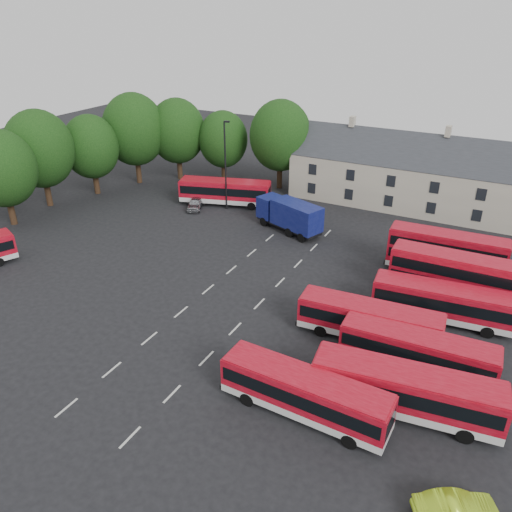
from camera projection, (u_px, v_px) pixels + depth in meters
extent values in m
plane|color=black|center=(195.00, 300.00, 41.52)|extent=(140.00, 140.00, 0.00)
cube|color=beige|center=(66.00, 408.00, 30.47)|extent=(0.15, 1.80, 0.01)
cube|color=beige|center=(112.00, 370.00, 33.62)|extent=(0.15, 1.80, 0.01)
cube|color=beige|center=(149.00, 338.00, 36.78)|extent=(0.15, 1.80, 0.01)
cube|color=beige|center=(181.00, 312.00, 39.94)|extent=(0.15, 1.80, 0.01)
cube|color=beige|center=(208.00, 289.00, 43.09)|extent=(0.15, 1.80, 0.01)
cube|color=beige|center=(231.00, 270.00, 46.25)|extent=(0.15, 1.80, 0.01)
cube|color=beige|center=(252.00, 253.00, 49.40)|extent=(0.15, 1.80, 0.01)
cube|color=beige|center=(270.00, 238.00, 52.56)|extent=(0.15, 1.80, 0.01)
cube|color=beige|center=(286.00, 224.00, 55.72)|extent=(0.15, 1.80, 0.01)
cube|color=beige|center=(130.00, 437.00, 28.39)|extent=(0.15, 1.80, 0.01)
cube|color=beige|center=(172.00, 394.00, 31.55)|extent=(0.15, 1.80, 0.01)
cube|color=beige|center=(206.00, 358.00, 34.70)|extent=(0.15, 1.80, 0.01)
cube|color=beige|center=(235.00, 329.00, 37.86)|extent=(0.15, 1.80, 0.01)
cube|color=beige|center=(259.00, 304.00, 41.01)|extent=(0.15, 1.80, 0.01)
cube|color=beige|center=(280.00, 282.00, 44.17)|extent=(0.15, 1.80, 0.01)
cube|color=beige|center=(298.00, 264.00, 47.33)|extent=(0.15, 1.80, 0.01)
cube|color=beige|center=(314.00, 247.00, 50.48)|extent=(0.15, 1.80, 0.01)
cube|color=beige|center=(328.00, 233.00, 53.64)|extent=(0.15, 1.80, 0.01)
cylinder|color=black|center=(11.00, 208.00, 55.02)|extent=(0.70, 0.70, 3.85)
ellipsoid|color=black|center=(1.00, 169.00, 53.00)|extent=(7.26, 7.26, 8.35)
cylinder|color=black|center=(47.00, 189.00, 60.09)|extent=(0.70, 0.70, 4.20)
ellipsoid|color=black|center=(39.00, 149.00, 57.89)|extent=(7.92, 7.92, 9.11)
cylinder|color=black|center=(96.00, 180.00, 64.11)|extent=(0.70, 0.70, 3.67)
ellipsoid|color=black|center=(91.00, 147.00, 62.18)|extent=(6.93, 6.93, 7.97)
cylinder|color=black|center=(138.00, 167.00, 67.86)|extent=(0.70, 0.70, 4.38)
ellipsoid|color=black|center=(134.00, 129.00, 65.56)|extent=(8.25, 8.25, 9.49)
cylinder|color=black|center=(180.00, 165.00, 69.43)|extent=(0.70, 0.70, 4.02)
ellipsoid|color=black|center=(177.00, 131.00, 67.32)|extent=(7.59, 7.59, 8.73)
cylinder|color=black|center=(224.00, 169.00, 68.63)|extent=(0.70, 0.70, 3.50)
ellipsoid|color=black|center=(223.00, 139.00, 66.80)|extent=(6.60, 6.60, 7.59)
cylinder|color=black|center=(280.00, 172.00, 65.94)|extent=(0.70, 0.70, 4.20)
ellipsoid|color=black|center=(280.00, 136.00, 63.74)|extent=(7.92, 7.92, 9.11)
cube|color=beige|center=(438.00, 189.00, 58.12)|extent=(35.00, 7.00, 5.50)
cube|color=#2D3035|center=(442.00, 166.00, 56.88)|extent=(35.70, 7.13, 7.13)
cube|color=beige|center=(352.00, 121.00, 59.66)|extent=(0.60, 0.90, 1.20)
cube|color=beige|center=(448.00, 131.00, 55.09)|extent=(0.60, 0.90, 1.20)
cube|color=silver|center=(304.00, 405.00, 29.71)|extent=(10.35, 2.72, 0.51)
cube|color=#AB0A1C|center=(305.00, 390.00, 29.18)|extent=(10.35, 2.72, 1.82)
cube|color=black|center=(305.00, 389.00, 29.16)|extent=(9.94, 2.76, 0.89)
cube|color=#AB0A1C|center=(305.00, 377.00, 28.75)|extent=(10.14, 2.62, 0.11)
cylinder|color=black|center=(247.00, 399.00, 30.47)|extent=(0.94, 0.30, 0.93)
cylinder|color=black|center=(362.00, 417.00, 29.18)|extent=(0.94, 0.30, 0.93)
cube|color=silver|center=(403.00, 403.00, 29.79)|extent=(11.17, 3.80, 0.55)
cube|color=#AB0A1C|center=(406.00, 387.00, 29.22)|extent=(11.17, 3.80, 1.94)
cube|color=black|center=(406.00, 386.00, 29.20)|extent=(10.74, 3.81, 0.95)
cube|color=#AB0A1C|center=(409.00, 373.00, 28.76)|extent=(10.94, 3.68, 0.12)
cylinder|color=black|center=(341.00, 404.00, 30.08)|extent=(1.02, 0.40, 1.00)
cylinder|color=black|center=(465.00, 408.00, 29.74)|extent=(1.02, 0.40, 1.00)
cube|color=silver|center=(415.00, 361.00, 33.33)|extent=(10.10, 2.66, 0.50)
cube|color=#AB0A1C|center=(418.00, 348.00, 32.81)|extent=(10.10, 2.66, 1.78)
cube|color=black|center=(418.00, 347.00, 32.79)|extent=(9.70, 2.70, 0.87)
cube|color=#AB0A1C|center=(420.00, 336.00, 32.39)|extent=(9.90, 2.56, 0.11)
cylinder|color=black|center=(364.00, 360.00, 33.85)|extent=(0.92, 0.29, 0.91)
cylinder|color=black|center=(467.00, 369.00, 33.04)|extent=(0.92, 0.29, 0.91)
cube|color=silver|center=(368.00, 331.00, 36.43)|extent=(10.34, 3.07, 0.51)
cube|color=#AB0A1C|center=(370.00, 317.00, 35.91)|extent=(10.34, 3.07, 1.81)
cube|color=black|center=(370.00, 317.00, 35.88)|extent=(9.94, 3.09, 0.88)
cube|color=#AB0A1C|center=(371.00, 306.00, 35.48)|extent=(10.13, 2.96, 0.11)
cylinder|color=black|center=(321.00, 331.00, 36.85)|extent=(0.94, 0.33, 0.93)
cylinder|color=black|center=(415.00, 336.00, 36.24)|extent=(0.94, 0.33, 0.93)
cube|color=silver|center=(441.00, 312.00, 38.58)|extent=(10.66, 3.38, 0.52)
cube|color=#AB0A1C|center=(444.00, 299.00, 38.04)|extent=(10.66, 3.38, 1.86)
cube|color=black|center=(444.00, 298.00, 38.02)|extent=(10.24, 3.40, 0.90)
cube|color=#AB0A1C|center=(446.00, 288.00, 37.60)|extent=(10.44, 3.27, 0.11)
cylinder|color=black|center=(394.00, 313.00, 38.94)|extent=(0.97, 0.36, 0.95)
cylinder|color=black|center=(487.00, 317.00, 38.45)|extent=(0.97, 0.36, 0.95)
cube|color=silver|center=(451.00, 293.00, 41.20)|extent=(10.21, 2.47, 0.51)
cube|color=#AB0A1C|center=(455.00, 274.00, 40.39)|extent=(10.21, 2.47, 3.10)
cube|color=black|center=(454.00, 280.00, 40.66)|extent=(9.80, 2.52, 0.88)
cube|color=#AB0A1C|center=(459.00, 256.00, 39.67)|extent=(10.01, 2.38, 0.11)
cylinder|color=black|center=(408.00, 292.00, 41.80)|extent=(0.93, 0.27, 0.93)
cylinder|color=black|center=(494.00, 299.00, 40.84)|extent=(0.93, 0.27, 0.93)
cube|color=black|center=(456.00, 267.00, 40.12)|extent=(9.80, 2.52, 0.88)
cube|color=silver|center=(443.00, 268.00, 45.12)|extent=(10.09, 2.71, 0.50)
cube|color=#AB0A1C|center=(446.00, 250.00, 44.32)|extent=(10.09, 2.71, 3.04)
cube|color=black|center=(445.00, 256.00, 44.59)|extent=(9.69, 2.75, 0.86)
cube|color=#AB0A1C|center=(449.00, 234.00, 43.61)|extent=(9.88, 2.61, 0.11)
cylinder|color=black|center=(405.00, 268.00, 45.62)|extent=(0.92, 0.29, 0.91)
cylinder|color=black|center=(481.00, 272.00, 44.85)|extent=(0.92, 0.29, 0.91)
cube|color=black|center=(448.00, 244.00, 44.05)|extent=(9.69, 2.75, 0.86)
cube|color=silver|center=(225.00, 199.00, 60.85)|extent=(11.18, 5.59, 0.55)
cube|color=#AB0A1C|center=(225.00, 189.00, 60.29)|extent=(11.18, 5.59, 1.94)
cube|color=black|center=(225.00, 189.00, 60.26)|extent=(10.78, 5.51, 0.94)
cube|color=#AB0A1C|center=(225.00, 181.00, 59.82)|extent=(10.95, 5.43, 0.12)
cylinder|color=black|center=(195.00, 202.00, 60.57)|extent=(1.03, 0.56, 0.99)
cylinder|color=black|center=(255.00, 200.00, 61.38)|extent=(1.03, 0.56, 0.99)
cube|color=black|center=(288.00, 225.00, 53.96)|extent=(8.07, 4.66, 0.29)
cube|color=navy|center=(270.00, 206.00, 55.31)|extent=(2.68, 2.97, 2.35)
cube|color=black|center=(264.00, 201.00, 55.77)|extent=(0.81, 1.99, 1.18)
cube|color=navy|center=(296.00, 216.00, 52.55)|extent=(6.08, 4.23, 2.64)
cylinder|color=black|center=(264.00, 222.00, 55.19)|extent=(1.01, 0.60, 0.98)
cylinder|color=black|center=(316.00, 232.00, 52.72)|extent=(1.01, 0.60, 0.98)
imported|color=#989A9F|center=(196.00, 203.00, 59.75)|extent=(2.93, 4.23, 1.34)
imported|color=#A7D120|center=(457.00, 509.00, 23.64)|extent=(4.19, 3.22, 1.33)
cylinder|color=gold|center=(474.00, 512.00, 23.80)|extent=(0.60, 0.60, 0.75)
cylinder|color=black|center=(225.00, 167.00, 57.63)|extent=(0.19, 0.19, 10.38)
cube|color=black|center=(227.00, 122.00, 55.21)|extent=(0.66, 0.39, 0.19)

